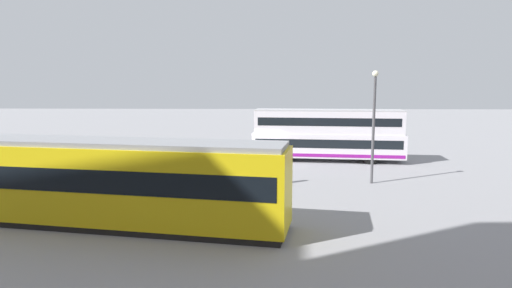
{
  "coord_description": "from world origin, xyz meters",
  "views": [
    {
      "loc": [
        -0.39,
        30.7,
        5.57
      ],
      "look_at": [
        0.43,
        5.1,
        2.11
      ],
      "focal_mm": 29.24,
      "sensor_mm": 36.0,
      "label": 1
    }
  ],
  "objects_px": {
    "info_sign": "(122,151)",
    "street_lamp": "(374,118)",
    "tram_yellow": "(123,182)",
    "double_decker_bus": "(327,135)",
    "pedestrian_near_railing": "(186,162)",
    "pedestrian_crossing": "(281,168)"
  },
  "relations": [
    {
      "from": "pedestrian_near_railing",
      "to": "info_sign",
      "type": "height_order",
      "value": "info_sign"
    },
    {
      "from": "tram_yellow",
      "to": "pedestrian_near_railing",
      "type": "distance_m",
      "value": 9.67
    },
    {
      "from": "info_sign",
      "to": "pedestrian_near_railing",
      "type": "bearing_deg",
      "value": -175.85
    },
    {
      "from": "info_sign",
      "to": "street_lamp",
      "type": "relative_size",
      "value": 0.35
    },
    {
      "from": "double_decker_bus",
      "to": "tram_yellow",
      "type": "height_order",
      "value": "double_decker_bus"
    },
    {
      "from": "tram_yellow",
      "to": "pedestrian_crossing",
      "type": "relative_size",
      "value": 8.7
    },
    {
      "from": "tram_yellow",
      "to": "info_sign",
      "type": "distance_m",
      "value": 9.9
    },
    {
      "from": "double_decker_bus",
      "to": "tram_yellow",
      "type": "xyz_separation_m",
      "value": [
        10.33,
        15.55,
        -0.19
      ]
    },
    {
      "from": "info_sign",
      "to": "street_lamp",
      "type": "distance_m",
      "value": 15.49
    },
    {
      "from": "double_decker_bus",
      "to": "street_lamp",
      "type": "height_order",
      "value": "street_lamp"
    },
    {
      "from": "pedestrian_crossing",
      "to": "info_sign",
      "type": "distance_m",
      "value": 10.09
    },
    {
      "from": "pedestrian_near_railing",
      "to": "street_lamp",
      "type": "relative_size",
      "value": 0.25
    },
    {
      "from": "tram_yellow",
      "to": "street_lamp",
      "type": "relative_size",
      "value": 2.09
    },
    {
      "from": "double_decker_bus",
      "to": "tram_yellow",
      "type": "distance_m",
      "value": 18.67
    },
    {
      "from": "double_decker_bus",
      "to": "pedestrian_near_railing",
      "type": "relative_size",
      "value": 7.09
    },
    {
      "from": "info_sign",
      "to": "double_decker_bus",
      "type": "bearing_deg",
      "value": -155.47
    },
    {
      "from": "tram_yellow",
      "to": "pedestrian_crossing",
      "type": "distance_m",
      "value": 10.2
    },
    {
      "from": "pedestrian_near_railing",
      "to": "street_lamp",
      "type": "xyz_separation_m",
      "value": [
        -11.26,
        1.63,
        2.91
      ]
    },
    {
      "from": "double_decker_bus",
      "to": "street_lamp",
      "type": "relative_size",
      "value": 1.76
    },
    {
      "from": "pedestrian_crossing",
      "to": "street_lamp",
      "type": "relative_size",
      "value": 0.24
    },
    {
      "from": "tram_yellow",
      "to": "street_lamp",
      "type": "bearing_deg",
      "value": -146.21
    },
    {
      "from": "tram_yellow",
      "to": "pedestrian_near_railing",
      "type": "xyz_separation_m",
      "value": [
        -0.65,
        -9.6,
        -0.88
      ]
    }
  ]
}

